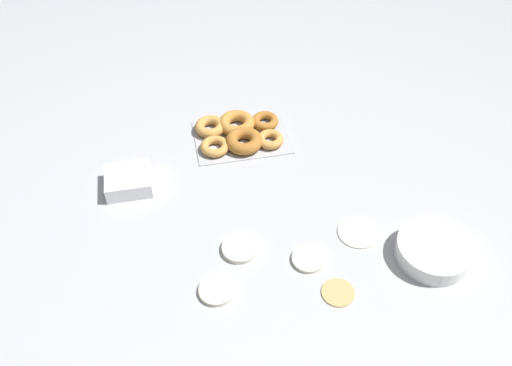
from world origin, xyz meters
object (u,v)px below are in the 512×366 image
object	(u,v)px
pancake_0	(338,292)
pancake_4	(358,232)
donut_tray	(239,133)
container_stack	(129,181)
pancake_1	(308,259)
pancake_2	(216,290)
pancake_3	(240,248)
batter_bowl	(433,250)

from	to	relation	value
pancake_0	pancake_4	distance (m)	0.20
donut_tray	container_stack	bearing A→B (deg)	23.58
pancake_4	container_stack	world-z (taller)	container_stack
pancake_1	donut_tray	bearing A→B (deg)	-79.53
pancake_2	pancake_4	size ratio (longest dim) A/B	0.79
pancake_0	container_stack	xyz separation A→B (m)	(0.48, -0.45, 0.02)
pancake_3	pancake_2	bearing A→B (deg)	55.65
pancake_1	pancake_3	xyz separation A→B (m)	(0.16, -0.07, 0.00)
pancake_0	pancake_2	bearing A→B (deg)	-11.74
container_stack	pancake_2	bearing A→B (deg)	116.17
pancake_4	donut_tray	world-z (taller)	donut_tray
donut_tray	pancake_0	bearing A→B (deg)	102.85
pancake_3	container_stack	world-z (taller)	container_stack
pancake_4	pancake_0	bearing A→B (deg)	57.42
pancake_1	pancake_3	size ratio (longest dim) A/B	0.90
pancake_1	container_stack	xyz separation A→B (m)	(0.43, -0.35, 0.02)
donut_tray	batter_bowl	bearing A→B (deg)	126.53
container_stack	pancake_3	bearing A→B (deg)	133.93
pancake_1	batter_bowl	xyz separation A→B (m)	(-0.31, 0.05, 0.02)
batter_bowl	donut_tray	bearing A→B (deg)	-53.47
pancake_3	batter_bowl	bearing A→B (deg)	166.54
pancake_0	pancake_1	size ratio (longest dim) A/B	0.96
pancake_3	donut_tray	xyz separation A→B (m)	(-0.07, -0.43, 0.01)
pancake_2	pancake_3	xyz separation A→B (m)	(-0.08, -0.11, 0.00)
pancake_4	batter_bowl	xyz separation A→B (m)	(-0.16, 0.11, 0.02)
container_stack	pancake_1	bearing A→B (deg)	141.48
pancake_4	pancake_2	bearing A→B (deg)	15.27
pancake_2	pancake_3	world-z (taller)	pancake_3
pancake_0	donut_tray	distance (m)	0.62
pancake_2	pancake_1	bearing A→B (deg)	-168.98
pancake_0	pancake_4	xyz separation A→B (m)	(-0.11, -0.17, -0.00)
batter_bowl	container_stack	size ratio (longest dim) A/B	1.48
donut_tray	pancake_2	bearing A→B (deg)	74.56
pancake_3	batter_bowl	world-z (taller)	batter_bowl
donut_tray	pancake_3	bearing A→B (deg)	80.38
pancake_0	pancake_1	bearing A→B (deg)	-66.76
donut_tray	container_stack	world-z (taller)	container_stack
pancake_0	pancake_1	world-z (taller)	pancake_1
pancake_2	container_stack	bearing A→B (deg)	-63.83
pancake_1	batter_bowl	distance (m)	0.32
donut_tray	pancake_4	bearing A→B (deg)	119.33
pancake_2	donut_tray	bearing A→B (deg)	-105.44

